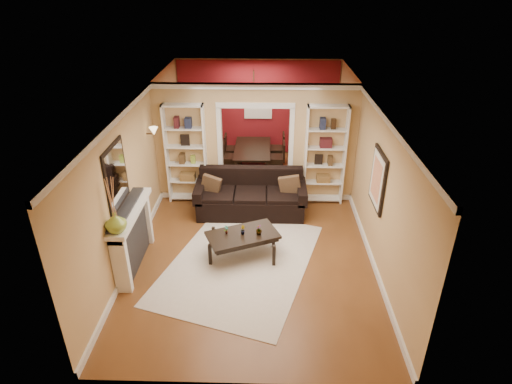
{
  "coord_description": "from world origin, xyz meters",
  "views": [
    {
      "loc": [
        0.25,
        -7.81,
        4.84
      ],
      "look_at": [
        0.07,
        -0.8,
        1.17
      ],
      "focal_mm": 30.0,
      "sensor_mm": 36.0,
      "label": 1
    }
  ],
  "objects_px": {
    "fireplace": "(134,238)",
    "coffee_table": "(243,245)",
    "dining_table": "(254,158)",
    "bookshelf_left": "(186,154)",
    "sofa": "(251,194)",
    "bookshelf_right": "(325,156)"
  },
  "relations": [
    {
      "from": "dining_table",
      "to": "bookshelf_left",
      "type": "bearing_deg",
      "value": 140.94
    },
    {
      "from": "bookshelf_right",
      "to": "dining_table",
      "type": "distance_m",
      "value": 2.58
    },
    {
      "from": "bookshelf_left",
      "to": "dining_table",
      "type": "xyz_separation_m",
      "value": [
        1.46,
        1.8,
        -0.85
      ]
    },
    {
      "from": "coffee_table",
      "to": "fireplace",
      "type": "height_order",
      "value": "fireplace"
    },
    {
      "from": "bookshelf_right",
      "to": "bookshelf_left",
      "type": "bearing_deg",
      "value": 180.0
    },
    {
      "from": "sofa",
      "to": "bookshelf_left",
      "type": "distance_m",
      "value": 1.72
    },
    {
      "from": "sofa",
      "to": "coffee_table",
      "type": "xyz_separation_m",
      "value": [
        -0.09,
        -1.62,
        -0.23
      ]
    },
    {
      "from": "coffee_table",
      "to": "bookshelf_right",
      "type": "distance_m",
      "value": 2.94
    },
    {
      "from": "sofa",
      "to": "fireplace",
      "type": "xyz_separation_m",
      "value": [
        -2.01,
        -1.95,
        0.11
      ]
    },
    {
      "from": "coffee_table",
      "to": "bookshelf_left",
      "type": "distance_m",
      "value": 2.75
    },
    {
      "from": "coffee_table",
      "to": "bookshelf_left",
      "type": "height_order",
      "value": "bookshelf_left"
    },
    {
      "from": "sofa",
      "to": "bookshelf_right",
      "type": "bearing_deg",
      "value": 19.54
    },
    {
      "from": "sofa",
      "to": "bookshelf_left",
      "type": "bearing_deg",
      "value": 158.41
    },
    {
      "from": "bookshelf_left",
      "to": "dining_table",
      "type": "bearing_deg",
      "value": 50.94
    },
    {
      "from": "bookshelf_right",
      "to": "fireplace",
      "type": "distance_m",
      "value": 4.47
    },
    {
      "from": "coffee_table",
      "to": "bookshelf_left",
      "type": "relative_size",
      "value": 0.56
    },
    {
      "from": "sofa",
      "to": "coffee_table",
      "type": "height_order",
      "value": "sofa"
    },
    {
      "from": "fireplace",
      "to": "coffee_table",
      "type": "bearing_deg",
      "value": 9.63
    },
    {
      "from": "sofa",
      "to": "dining_table",
      "type": "xyz_separation_m",
      "value": [
        -0.01,
        2.38,
        -0.17
      ]
    },
    {
      "from": "bookshelf_right",
      "to": "dining_table",
      "type": "bearing_deg",
      "value": 132.33
    },
    {
      "from": "fireplace",
      "to": "dining_table",
      "type": "height_order",
      "value": "fireplace"
    },
    {
      "from": "sofa",
      "to": "bookshelf_right",
      "type": "xyz_separation_m",
      "value": [
        1.63,
        0.58,
        0.68
      ]
    }
  ]
}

